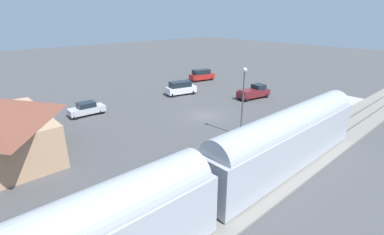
{
  "coord_description": "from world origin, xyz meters",
  "views": [
    {
      "loc": [
        -24.17,
        23.83,
        12.32
      ],
      "look_at": [
        -1.5,
        3.49,
        1.0
      ],
      "focal_mm": 25.74,
      "sensor_mm": 36.0,
      "label": 1
    }
  ],
  "objects": [
    {
      "name": "suv_red",
      "position": [
        15.2,
        -14.11,
        1.15
      ],
      "size": [
        2.94,
        5.2,
        2.22
      ],
      "color": "red",
      "rests_on": "ground"
    },
    {
      "name": "ground_plane",
      "position": [
        0.0,
        0.0,
        0.0
      ],
      "size": [
        200.0,
        200.0,
        0.0
      ],
      "primitive_type": "plane",
      "color": "#4C4C4F"
    },
    {
      "name": "platform",
      "position": [
        -10.0,
        0.0,
        0.15
      ],
      "size": [
        3.2,
        46.0,
        0.3
      ],
      "color": "#B7B2A8",
      "rests_on": "ground"
    },
    {
      "name": "suv_white",
      "position": [
        9.87,
        -4.25,
        1.15
      ],
      "size": [
        3.02,
        5.22,
        2.22
      ],
      "color": "white",
      "rests_on": "ground"
    },
    {
      "name": "light_pole_near_platform",
      "position": [
        -7.2,
        1.45,
        4.7
      ],
      "size": [
        0.44,
        0.44,
        7.42
      ],
      "color": "#515156",
      "rests_on": "ground"
    },
    {
      "name": "pickup_maroon",
      "position": [
        0.53,
        -11.43,
        1.03
      ],
      "size": [
        2.87,
        5.66,
        2.14
      ],
      "color": "maroon",
      "rests_on": "ground"
    },
    {
      "name": "railway_track",
      "position": [
        -14.0,
        0.0,
        0.09
      ],
      "size": [
        4.8,
        70.0,
        0.3
      ],
      "color": "gray",
      "rests_on": "ground"
    },
    {
      "name": "pedestrian_on_platform",
      "position": [
        -10.36,
        7.19,
        1.28
      ],
      "size": [
        0.36,
        0.36,
        1.71
      ],
      "color": "brown",
      "rests_on": "platform"
    },
    {
      "name": "sedan_silver",
      "position": [
        10.42,
        11.32,
        0.88
      ],
      "size": [
        2.07,
        4.59,
        1.74
      ],
      "color": "silver",
      "rests_on": "ground"
    },
    {
      "name": "pedestrian_waiting_far",
      "position": [
        -10.28,
        -0.88,
        1.28
      ],
      "size": [
        0.36,
        0.36,
        1.71
      ],
      "color": "brown",
      "rests_on": "platform"
    }
  ]
}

